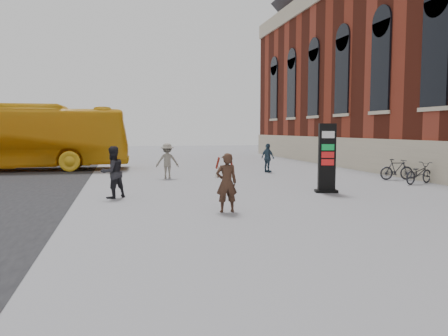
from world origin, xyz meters
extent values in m
plane|color=#9E9EA3|center=(0.00, 0.00, 0.00)|extent=(100.00, 100.00, 0.00)
cube|color=beige|center=(9.44, 6.00, 0.90)|extent=(0.18, 44.00, 1.80)
cube|color=black|center=(3.69, 2.22, 1.25)|extent=(0.64, 0.39, 2.49)
cube|color=black|center=(3.69, 2.22, 0.05)|extent=(0.87, 0.58, 0.10)
cube|color=white|center=(3.69, 2.22, 2.09)|extent=(0.50, 0.38, 0.25)
cube|color=#0A8133|center=(3.69, 2.22, 1.64)|extent=(0.50, 0.38, 0.22)
cube|color=#AB1515|center=(3.69, 2.22, 1.37)|extent=(0.50, 0.38, 0.22)
cube|color=#AB1515|center=(3.69, 2.22, 1.11)|extent=(0.50, 0.38, 0.22)
imported|color=#2F1F13|center=(-0.72, -0.63, 0.82)|extent=(0.60, 0.39, 1.63)
cylinder|color=white|center=(-0.72, -0.63, 1.56)|extent=(0.23, 0.23, 0.05)
cone|color=white|center=(-0.52, -0.40, 1.11)|extent=(0.23, 0.22, 0.40)
cylinder|color=maroon|center=(-0.52, -0.40, 1.35)|extent=(0.13, 0.13, 0.34)
cone|color=white|center=(-0.91, -0.40, 1.11)|extent=(0.23, 0.22, 0.40)
cylinder|color=maroon|center=(-0.91, -0.40, 1.35)|extent=(0.13, 0.13, 0.34)
imported|color=gold|center=(-9.68, 14.22, 1.83)|extent=(13.27, 3.57, 3.67)
imported|color=#232227|center=(-3.81, 2.64, 0.86)|extent=(1.06, 1.00, 1.72)
imported|color=gray|center=(-1.44, 8.20, 0.82)|extent=(1.11, 0.71, 1.63)
imported|color=#2F475A|center=(4.09, 9.90, 0.77)|extent=(0.72, 0.98, 1.54)
imported|color=black|center=(8.60, 3.63, 0.45)|extent=(1.83, 1.17, 0.91)
imported|color=black|center=(8.60, 5.15, 0.47)|extent=(1.61, 0.58, 0.95)
camera|label=1|loc=(-3.50, -12.19, 2.26)|focal=35.00mm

